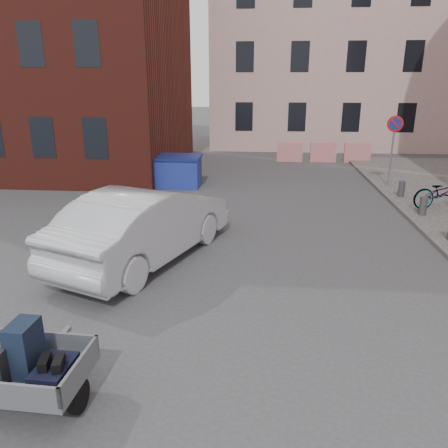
# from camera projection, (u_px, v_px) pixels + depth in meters

# --- Properties ---
(ground) EXTENTS (120.00, 120.00, 0.00)m
(ground) POSITION_uv_depth(u_px,v_px,m) (204.00, 297.00, 8.57)
(ground) COLOR #38383A
(ground) RESTS_ON ground
(building_brick) EXTENTS (12.00, 10.00, 14.00)m
(building_brick) POSITION_uv_depth(u_px,v_px,m) (39.00, 9.00, 19.37)
(building_brick) COLOR #591E16
(building_brick) RESTS_ON ground
(building_pink) EXTENTS (16.00, 8.00, 14.00)m
(building_pink) POSITION_uv_depth(u_px,v_px,m) (346.00, 28.00, 26.65)
(building_pink) COLOR #C79F99
(building_pink) RESTS_ON ground
(no_parking_sign) EXTENTS (0.60, 0.09, 2.65)m
(no_parking_sign) POSITION_uv_depth(u_px,v_px,m) (394.00, 136.00, 16.41)
(no_parking_sign) COLOR gray
(no_parking_sign) RESTS_ON sidewalk
(barriers) EXTENTS (4.70, 0.18, 1.00)m
(barriers) POSITION_uv_depth(u_px,v_px,m) (323.00, 152.00, 22.24)
(barriers) COLOR red
(barriers) RESTS_ON ground
(trailer) EXTENTS (1.65, 1.83, 1.20)m
(trailer) POSITION_uv_depth(u_px,v_px,m) (21.00, 366.00, 5.54)
(trailer) COLOR black
(trailer) RESTS_ON ground
(dumpster) EXTENTS (2.89, 1.51, 1.21)m
(dumpster) POSITION_uv_depth(u_px,v_px,m) (165.00, 171.00, 17.25)
(dumpster) COLOR #20319B
(dumpster) RESTS_ON ground
(silver_car) EXTENTS (3.56, 5.51, 1.72)m
(silver_car) POSITION_uv_depth(u_px,v_px,m) (146.00, 224.00, 10.14)
(silver_car) COLOR #AAACB2
(silver_car) RESTS_ON ground
(bicycle) EXTENTS (2.08, 1.11, 1.04)m
(bicycle) POSITION_uv_depth(u_px,v_px,m) (443.00, 192.00, 13.84)
(bicycle) COLOR black
(bicycle) RESTS_ON sidewalk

